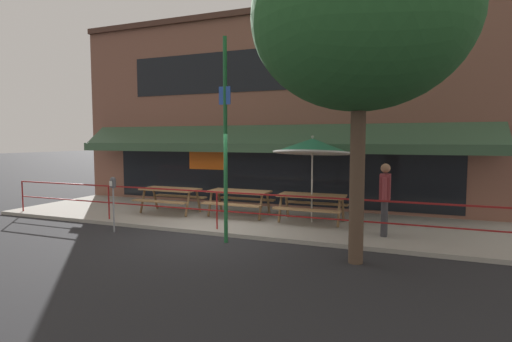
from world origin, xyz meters
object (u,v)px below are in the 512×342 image
pedestrian_walking (385,195)px  street_tree_curbside (367,1)px  patio_umbrella_right (312,146)px  street_sign_pole (225,139)px  parking_meter_near (113,188)px  picnic_table_right (312,200)px  picnic_table_centre (239,196)px  picnic_table_left (170,193)px

pedestrian_walking → street_tree_curbside: bearing=-97.0°
patio_umbrella_right → street_sign_pole: 2.85m
parking_meter_near → street_sign_pole: 3.36m
picnic_table_right → street_sign_pole: size_ratio=0.39×
picnic_table_right → street_sign_pole: (-1.41, -2.45, 1.68)m
picnic_table_right → patio_umbrella_right: patio_umbrella_right is taller
picnic_table_centre → picnic_table_right: size_ratio=1.00×
street_tree_curbside → street_sign_pole: bearing=170.4°
picnic_table_centre → parking_meter_near: size_ratio=1.27×
pedestrian_walking → picnic_table_right: bearing=156.5°
pedestrian_walking → street_sign_pole: street_sign_pole is taller
pedestrian_walking → patio_umbrella_right: bearing=156.1°
picnic_table_left → street_tree_curbside: bearing=-24.3°
picnic_table_left → patio_umbrella_right: bearing=3.4°
parking_meter_near → street_sign_pole: street_sign_pole is taller
picnic_table_right → parking_meter_near: (-4.53, -2.58, 0.44)m
picnic_table_centre → pedestrian_walking: 4.27m
patio_umbrella_right → street_sign_pole: bearing=-119.6°
picnic_table_left → street_sign_pole: bearing=-36.6°
picnic_table_centre → street_sign_pole: size_ratio=0.39×
picnic_table_centre → street_tree_curbside: 6.45m
patio_umbrella_right → street_sign_pole: size_ratio=0.51×
picnic_table_right → street_tree_curbside: bearing=-60.3°
picnic_table_right → street_sign_pole: street_sign_pole is taller
picnic_table_centre → picnic_table_right: 2.19m
picnic_table_centre → parking_meter_near: parking_meter_near is taller
pedestrian_walking → picnic_table_left: bearing=174.5°
picnic_table_left → street_tree_curbside: street_tree_curbside is taller
picnic_table_right → pedestrian_walking: 2.17m
picnic_table_centre → patio_umbrella_right: patio_umbrella_right is taller
patio_umbrella_right → street_tree_curbside: size_ratio=0.34×
picnic_table_left → pedestrian_walking: size_ratio=1.05×
pedestrian_walking → parking_meter_near: size_ratio=1.20×
patio_umbrella_right → street_sign_pole: (-1.41, -2.47, 0.20)m
parking_meter_near → street_tree_curbside: bearing=-3.7°
picnic_table_centre → street_sign_pole: 3.12m
pedestrian_walking → street_sign_pole: 3.96m
picnic_table_centre → picnic_table_right: (2.19, -0.05, 0.00)m
picnic_table_right → street_tree_curbside: (1.70, -2.98, 4.15)m
patio_umbrella_right → picnic_table_right: bearing=-90.0°
street_tree_curbside → pedestrian_walking: bearing=83.0°
patio_umbrella_right → parking_meter_near: bearing=-150.1°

